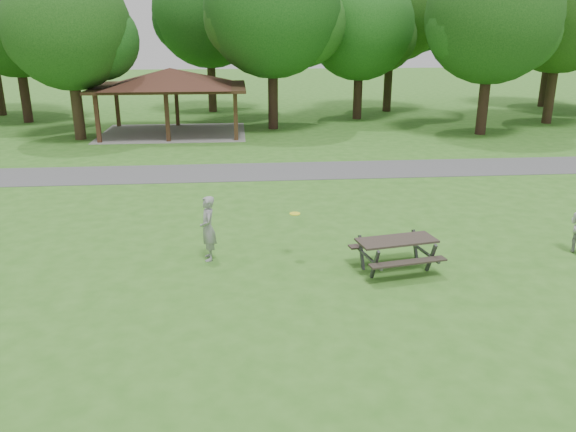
% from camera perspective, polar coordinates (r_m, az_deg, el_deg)
% --- Properties ---
extents(ground, '(160.00, 160.00, 0.00)m').
position_cam_1_polar(ground, '(11.33, -3.28, -12.88)').
color(ground, '#357120').
rests_on(ground, ground).
extents(asphalt_path, '(120.00, 3.20, 0.02)m').
position_cam_1_polar(asphalt_path, '(24.39, -4.49, 4.48)').
color(asphalt_path, '#4E4E51').
rests_on(asphalt_path, ground).
extents(pavilion, '(8.60, 7.01, 3.76)m').
position_cam_1_polar(pavilion, '(34.00, -11.86, 13.34)').
color(pavilion, '#3C2115').
rests_on(pavilion, ground).
extents(tree_row_c, '(8.19, 7.80, 10.67)m').
position_cam_1_polar(tree_row_c, '(41.04, -25.95, 17.65)').
color(tree_row_c, black).
rests_on(tree_row_c, ground).
extents(tree_row_d, '(6.93, 6.60, 9.27)m').
position_cam_1_polar(tree_row_d, '(33.35, -21.27, 17.10)').
color(tree_row_d, '#302215').
rests_on(tree_row_d, ground).
extents(tree_row_e, '(8.40, 8.00, 11.02)m').
position_cam_1_polar(tree_row_e, '(34.79, -1.43, 19.95)').
color(tree_row_e, black).
rests_on(tree_row_e, ground).
extents(tree_row_f, '(7.35, 7.00, 9.55)m').
position_cam_1_polar(tree_row_f, '(39.10, 7.47, 18.27)').
color(tree_row_f, black).
rests_on(tree_row_f, ground).
extents(tree_row_g, '(7.77, 7.40, 10.25)m').
position_cam_1_polar(tree_row_g, '(34.79, 20.17, 18.15)').
color(tree_row_g, black).
rests_on(tree_row_g, ground).
extents(tree_row_h, '(8.61, 8.20, 11.37)m').
position_cam_1_polar(tree_row_h, '(40.67, 26.23, 18.31)').
color(tree_row_h, '#2F2015').
rests_on(tree_row_h, ground).
extents(tree_deep_b, '(8.40, 8.00, 11.13)m').
position_cam_1_polar(tree_deep_b, '(42.74, -7.89, 19.66)').
color(tree_deep_b, black).
rests_on(tree_deep_b, ground).
extents(tree_deep_c, '(8.82, 8.40, 11.90)m').
position_cam_1_polar(tree_deep_c, '(43.24, 10.68, 20.26)').
color(tree_deep_c, black).
rests_on(tree_deep_c, ground).
extents(tree_deep_d, '(8.40, 8.00, 11.27)m').
position_cam_1_polar(tree_deep_d, '(49.60, 25.53, 18.12)').
color(tree_deep_d, black).
rests_on(tree_deep_d, ground).
extents(picnic_table_middle, '(2.26, 1.95, 0.87)m').
position_cam_1_polar(picnic_table_middle, '(14.51, 10.95, -3.09)').
color(picnic_table_middle, '#302822').
rests_on(picnic_table_middle, ground).
extents(frisbee_in_flight, '(0.30, 0.30, 0.02)m').
position_cam_1_polar(frisbee_in_flight, '(14.81, 0.71, 0.24)').
color(frisbee_in_flight, '#FFFD28').
rests_on(frisbee_in_flight, ground).
extents(frisbee_thrower, '(0.50, 0.69, 1.76)m').
position_cam_1_polar(frisbee_thrower, '(14.98, -8.14, -1.26)').
color(frisbee_thrower, gray).
rests_on(frisbee_thrower, ground).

